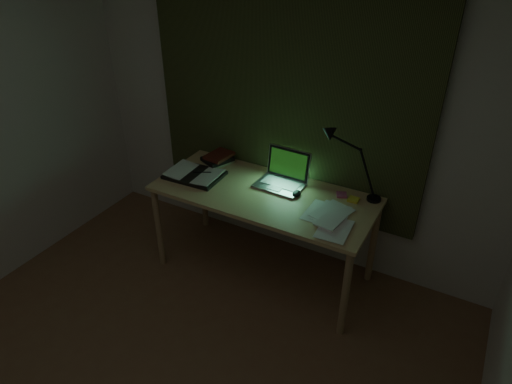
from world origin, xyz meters
TOP-DOWN VIEW (x-y plane):
  - wall_back at (0.00, 2.00)m, footprint 3.50×0.00m
  - curtain at (0.00, 1.96)m, footprint 2.20×0.06m
  - desk at (0.05, 1.56)m, footprint 1.65×0.72m
  - laptop at (0.11, 1.69)m, footprint 0.37×0.41m
  - open_textbook at (-0.54, 1.51)m, footprint 0.44×0.32m
  - book_stack at (-0.49, 1.79)m, footprint 0.23×0.26m
  - loose_papers at (0.57, 1.45)m, footprint 0.41×0.43m
  - mouse at (0.28, 1.64)m, footprint 0.07×0.10m
  - sticky_yellow at (0.67, 1.77)m, footprint 0.08×0.08m
  - sticky_pink at (0.57, 1.79)m, footprint 0.10×0.10m
  - desk_lamp at (0.79, 1.85)m, footprint 0.37×0.30m

SIDE VIEW (x-z plane):
  - desk at x=0.05m, z-range 0.00..0.75m
  - sticky_pink at x=0.57m, z-range 0.75..0.77m
  - sticky_yellow at x=0.67m, z-range 0.75..0.77m
  - loose_papers at x=0.57m, z-range 0.75..0.77m
  - mouse at x=0.28m, z-range 0.75..0.79m
  - open_textbook at x=-0.54m, z-range 0.75..0.79m
  - book_stack at x=-0.49m, z-range 0.75..0.84m
  - laptop at x=0.11m, z-range 0.75..1.01m
  - desk_lamp at x=0.79m, z-range 0.75..1.30m
  - wall_back at x=0.00m, z-range 0.00..2.50m
  - curtain at x=0.00m, z-range 0.45..2.45m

